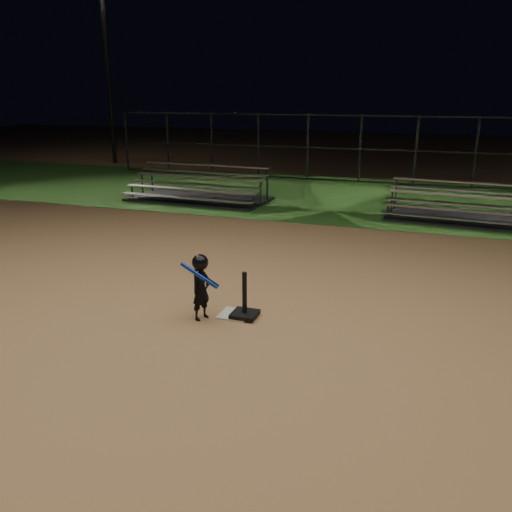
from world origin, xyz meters
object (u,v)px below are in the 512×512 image
at_px(child_batter, 201,285).
at_px(home_plate, 235,314).
at_px(bleacher_right, 464,214).
at_px(batting_tee, 245,308).
at_px(bleacher_left, 198,193).
at_px(light_pole_left, 106,54).

bearing_deg(child_batter, home_plate, -34.75).
height_order(child_batter, bleacher_right, child_batter).
height_order(batting_tee, bleacher_right, bleacher_right).
bearing_deg(home_plate, child_batter, -146.54).
xyz_separation_m(home_plate, bleacher_left, (-4.28, 7.93, 0.21)).
height_order(child_batter, bleacher_left, bleacher_left).
xyz_separation_m(bleacher_left, bleacher_right, (7.81, -0.28, -0.02)).
bearing_deg(light_pole_left, child_batter, -52.75).
distance_m(home_plate, light_pole_left, 19.79).
distance_m(batting_tee, bleacher_right, 8.38).
bearing_deg(bleacher_right, bleacher_left, -176.71).
bearing_deg(home_plate, bleacher_right, 65.22).
bearing_deg(child_batter, bleacher_left, 46.97).
bearing_deg(batting_tee, bleacher_left, 119.23).
xyz_separation_m(home_plate, child_batter, (-0.42, -0.28, 0.53)).
bearing_deg(child_batter, batting_tee, -45.38).
height_order(home_plate, child_batter, child_batter).
distance_m(bleacher_right, light_pole_left, 17.80).
bearing_deg(bleacher_right, light_pole_left, 160.19).
bearing_deg(home_plate, bleacher_left, 118.37).
bearing_deg(home_plate, light_pole_left, 128.77).
relative_size(bleacher_left, bleacher_right, 1.08).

